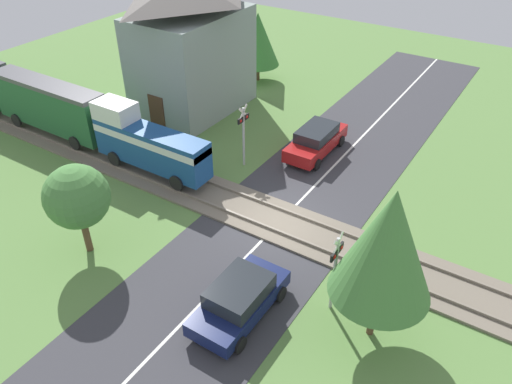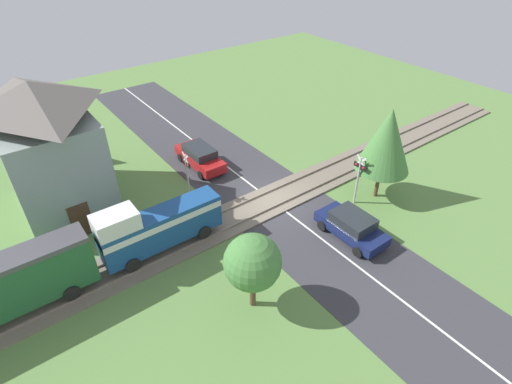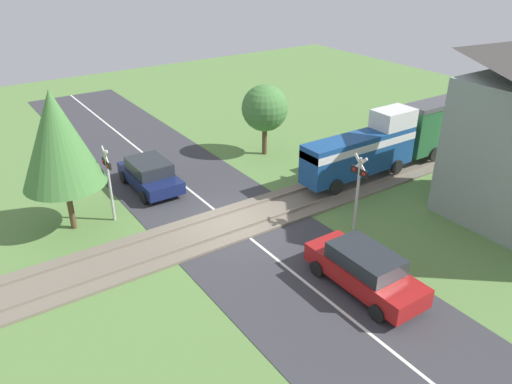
# 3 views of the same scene
# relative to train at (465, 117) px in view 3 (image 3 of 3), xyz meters

# --- Properties ---
(ground_plane) EXTENTS (60.00, 60.00, 0.00)m
(ground_plane) POSITION_rel_train_xyz_m (0.00, -15.55, -1.89)
(ground_plane) COLOR #5B8442
(road_surface) EXTENTS (48.00, 6.40, 0.02)m
(road_surface) POSITION_rel_train_xyz_m (0.00, -15.55, -1.88)
(road_surface) COLOR #38383D
(road_surface) RESTS_ON ground_plane
(track_bed) EXTENTS (2.80, 48.00, 0.24)m
(track_bed) POSITION_rel_train_xyz_m (0.00, -15.55, -1.82)
(track_bed) COLOR #756B5B
(track_bed) RESTS_ON ground_plane
(train) EXTENTS (1.58, 22.60, 3.18)m
(train) POSITION_rel_train_xyz_m (0.00, 0.00, 0.00)
(train) COLOR navy
(train) RESTS_ON track_bed
(car_near_crossing) EXTENTS (4.07, 1.96, 1.46)m
(car_near_crossing) POSITION_rel_train_xyz_m (-5.20, -16.99, -1.12)
(car_near_crossing) COLOR #141E4C
(car_near_crossing) RESTS_ON ground_plane
(car_far_side) EXTENTS (4.45, 1.84, 1.52)m
(car_far_side) POSITION_rel_train_xyz_m (6.27, -14.11, -1.09)
(car_far_side) COLOR #A81919
(car_far_side) RESTS_ON ground_plane
(crossing_signal_west_approach) EXTENTS (0.90, 0.18, 3.35)m
(crossing_signal_west_approach) POSITION_rel_train_xyz_m (-3.19, -19.56, 0.24)
(crossing_signal_west_approach) COLOR #B7B7B7
(crossing_signal_west_approach) RESTS_ON ground_plane
(crossing_signal_east_approach) EXTENTS (0.90, 0.18, 3.35)m
(crossing_signal_east_approach) POSITION_rel_train_xyz_m (3.19, -11.54, 0.24)
(crossing_signal_east_approach) COLOR #B7B7B7
(crossing_signal_east_approach) RESTS_ON ground_plane
(pedestrian_by_station) EXTENTS (0.43, 0.43, 1.72)m
(pedestrian_by_station) POSITION_rel_train_xyz_m (2.82, -4.13, -1.10)
(pedestrian_by_station) COLOR #2D4C8E
(pedestrian_by_station) RESTS_ON ground_plane
(tree_roadside_hedge) EXTENTS (2.54, 2.54, 3.95)m
(tree_roadside_hedge) POSITION_rel_train_xyz_m (-5.72, -9.87, 0.77)
(tree_roadside_hedge) COLOR brown
(tree_roadside_hedge) RESTS_ON ground_plane
(tree_beyond_track) EXTENTS (3.25, 3.25, 5.94)m
(tree_beyond_track) POSITION_rel_train_xyz_m (-3.51, -21.20, 2.09)
(tree_beyond_track) COLOR brown
(tree_beyond_track) RESTS_ON ground_plane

